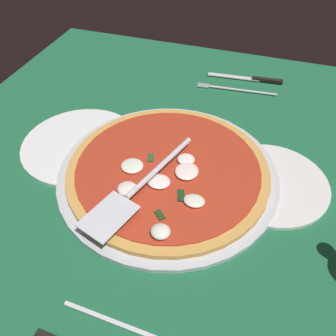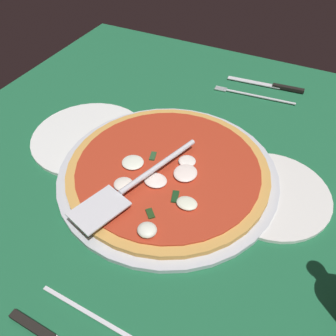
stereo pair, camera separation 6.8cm
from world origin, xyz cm
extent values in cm
cube|color=#1C5F3A|center=(0.00, 0.00, -0.40)|extent=(99.75, 99.75, 0.80)
cube|color=silver|center=(-34.91, 14.96, 0.05)|extent=(9.97, 9.97, 0.10)
cube|color=white|center=(-24.94, -34.91, 0.05)|extent=(9.97, 9.97, 0.10)
cube|color=white|center=(-24.94, -14.96, 0.05)|extent=(9.97, 9.97, 0.10)
cube|color=silver|center=(-24.94, 4.99, 0.05)|extent=(9.97, 9.97, 0.10)
cube|color=silver|center=(-24.94, 24.94, 0.05)|extent=(9.97, 9.97, 0.10)
cube|color=silver|center=(-14.96, -44.89, 0.05)|extent=(9.97, 9.97, 0.10)
cube|color=silver|center=(-14.96, -24.94, 0.05)|extent=(9.97, 9.97, 0.10)
cube|color=silver|center=(-14.96, -4.99, 0.05)|extent=(9.97, 9.97, 0.10)
cube|color=silver|center=(-14.96, 14.96, 0.05)|extent=(9.97, 9.97, 0.10)
cube|color=silver|center=(-4.99, -34.91, 0.05)|extent=(9.97, 9.97, 0.10)
cube|color=silver|center=(-4.99, -14.96, 0.05)|extent=(9.97, 9.97, 0.10)
cube|color=silver|center=(-4.99, 4.99, 0.05)|extent=(9.97, 9.97, 0.10)
cube|color=white|center=(-4.99, 24.94, 0.05)|extent=(9.97, 9.97, 0.10)
cube|color=white|center=(4.99, -44.89, 0.05)|extent=(9.97, 9.97, 0.10)
cube|color=white|center=(4.99, -24.94, 0.05)|extent=(9.97, 9.97, 0.10)
cube|color=silver|center=(4.99, -4.99, 0.05)|extent=(9.97, 9.97, 0.10)
cube|color=white|center=(4.99, 14.96, 0.05)|extent=(9.97, 9.97, 0.10)
cube|color=silver|center=(4.99, 34.91, 0.05)|extent=(9.97, 9.97, 0.10)
cube|color=silver|center=(14.96, -34.91, 0.05)|extent=(9.97, 9.97, 0.10)
cube|color=white|center=(14.96, -14.96, 0.05)|extent=(9.97, 9.97, 0.10)
cube|color=silver|center=(14.96, 4.99, 0.05)|extent=(9.97, 9.97, 0.10)
cube|color=silver|center=(14.96, 24.94, 0.05)|extent=(9.97, 9.97, 0.10)
cube|color=white|center=(24.94, -44.89, 0.05)|extent=(9.97, 9.97, 0.10)
cube|color=white|center=(24.94, -24.94, 0.05)|extent=(9.97, 9.97, 0.10)
cube|color=silver|center=(24.94, -4.99, 0.05)|extent=(9.97, 9.97, 0.10)
cube|color=silver|center=(24.94, 14.96, 0.05)|extent=(9.97, 9.97, 0.10)
cube|color=silver|center=(34.91, -34.91, 0.05)|extent=(9.97, 9.97, 0.10)
cube|color=silver|center=(34.91, -14.96, 0.05)|extent=(9.97, 9.97, 0.10)
cube|color=white|center=(34.91, 4.99, 0.05)|extent=(9.97, 9.97, 0.10)
cube|color=silver|center=(44.89, -44.89, 0.05)|extent=(9.97, 9.97, 0.10)
cube|color=silver|center=(44.89, -24.94, 0.05)|extent=(9.97, 9.97, 0.10)
cube|color=white|center=(44.89, -4.99, 0.05)|extent=(9.97, 9.97, 0.10)
cylinder|color=silver|center=(-2.69, 5.77, 0.71)|extent=(42.52, 42.52, 1.21)
cylinder|color=silver|center=(-22.05, 1.91, 0.60)|extent=(21.65, 21.65, 1.00)
cylinder|color=white|center=(17.65, 3.16, 0.60)|extent=(24.95, 24.95, 1.00)
cylinder|color=gold|center=(-2.69, 5.77, 1.83)|extent=(38.93, 38.93, 1.03)
cylinder|color=#B1331C|center=(-2.69, 5.77, 2.49)|extent=(35.34, 35.34, 0.30)
ellipsoid|color=white|center=(-6.55, 6.28, 3.15)|extent=(4.36, 4.78, 1.01)
ellipsoid|color=white|center=(-5.49, 3.12, 3.08)|extent=(3.38, 3.30, 0.87)
ellipsoid|color=white|center=(-6.41, 20.85, 3.34)|extent=(3.23, 3.09, 1.40)
ellipsoid|color=white|center=(2.30, 13.80, 3.12)|extent=(3.61, 3.51, 0.95)
ellipsoid|color=white|center=(3.74, 8.04, 3.05)|extent=(4.25, 4.16, 0.82)
ellipsoid|color=white|center=(-2.41, 10.38, 3.09)|extent=(4.32, 3.74, 0.89)
ellipsoid|color=white|center=(-9.78, 12.84, 3.12)|extent=(3.73, 3.03, 0.96)
cube|color=#1E3C18|center=(-5.06, 17.35, 2.79)|extent=(2.26, 2.25, 0.30)
cube|color=#163B1A|center=(-7.22, 12.10, 2.79)|extent=(1.90, 2.90, 0.30)
cube|color=#274F2A|center=(1.25, 4.50, 2.79)|extent=(1.66, 2.56, 0.30)
cube|color=silver|center=(2.36, 21.21, 4.19)|extent=(8.59, 10.53, 0.30)
cylinder|color=silver|center=(-1.94, 7.91, 4.54)|extent=(6.75, 18.24, 1.00)
cube|color=white|center=(-11.17, -31.71, 0.40)|extent=(17.58, 14.96, 0.60)
cube|color=silver|center=(-11.42, -28.64, 0.83)|extent=(17.29, 1.98, 0.25)
cube|color=silver|center=(-1.25, -28.48, 0.83)|extent=(3.01, 0.46, 0.25)
cube|color=silver|center=(-1.29, -28.04, 0.83)|extent=(3.01, 0.46, 0.25)
cube|color=silver|center=(-1.32, -27.61, 0.83)|extent=(3.01, 0.46, 0.25)
cube|color=silver|center=(-1.36, -27.17, 0.83)|extent=(3.01, 0.46, 0.25)
cube|color=black|center=(-16.83, -35.25, 1.10)|extent=(7.96, 1.83, 0.80)
cube|color=silver|center=(-7.98, -34.54, 0.83)|extent=(13.88, 2.50, 0.25)
cube|color=white|center=(-4.81, 37.87, 0.40)|extent=(20.97, 12.05, 0.60)
cube|color=silver|center=(-4.90, 35.32, 0.83)|extent=(16.10, 1.19, 0.25)
cube|color=black|center=(0.79, 40.21, 1.10)|extent=(7.39, 1.47, 0.80)
camera|label=1|loc=(-17.93, 52.03, 49.82)|focal=37.96mm
camera|label=2|loc=(-24.22, 49.46, 49.82)|focal=37.96mm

